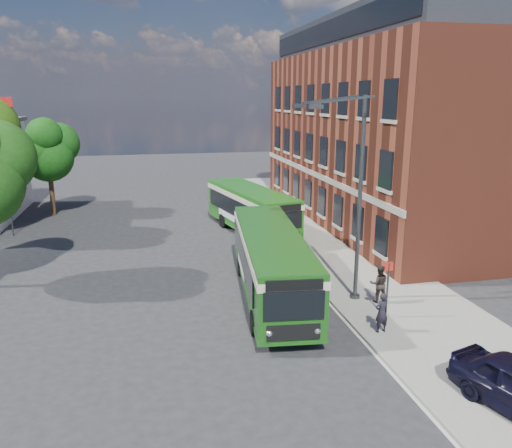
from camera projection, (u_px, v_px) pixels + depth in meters
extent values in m
plane|color=#252628|center=(233.00, 294.00, 23.27)|extent=(120.00, 120.00, 0.00)
cube|color=gray|center=(319.00, 237.00, 32.27)|extent=(6.00, 48.00, 0.15)
cube|color=beige|center=(273.00, 241.00, 31.66)|extent=(0.12, 48.00, 0.01)
cube|color=maroon|center=(395.00, 138.00, 36.05)|extent=(12.00, 26.00, 12.00)
cube|color=#B6AF9A|center=(314.00, 174.00, 35.39)|extent=(0.12, 26.00, 0.35)
cube|color=#212429|center=(402.00, 34.00, 34.29)|extent=(10.80, 24.80, 2.20)
cube|color=black|center=(327.00, 32.00, 33.16)|extent=(0.08, 24.00, 1.40)
cylinder|color=#323537|center=(5.00, 168.00, 31.86)|extent=(0.10, 0.10, 9.00)
cube|color=red|center=(5.00, 102.00, 30.93)|extent=(0.90, 0.02, 0.60)
cylinder|color=#323537|center=(355.00, 298.00, 22.42)|extent=(0.44, 0.44, 0.30)
cylinder|color=#323537|center=(360.00, 203.00, 21.34)|extent=(0.18, 0.18, 9.00)
cube|color=#323537|center=(342.00, 100.00, 19.45)|extent=(2.58, 0.46, 0.37)
cube|color=#323537|center=(331.00, 100.00, 20.59)|extent=(2.58, 0.46, 0.37)
cube|color=#323537|center=(316.00, 107.00, 18.80)|extent=(0.55, 0.22, 0.16)
cube|color=#323537|center=(299.00, 106.00, 20.85)|extent=(0.55, 0.22, 0.16)
cylinder|color=#323537|center=(387.00, 292.00, 20.15)|extent=(0.08, 0.08, 2.50)
cube|color=red|center=(389.00, 266.00, 19.87)|extent=(0.35, 0.04, 0.35)
cube|color=#195015|center=(271.00, 259.00, 22.63)|extent=(3.69, 11.47, 2.45)
cube|color=#195015|center=(271.00, 285.00, 22.94)|extent=(3.73, 11.51, 0.14)
cube|color=black|center=(243.00, 255.00, 22.75)|extent=(1.09, 9.42, 1.10)
cube|color=black|center=(298.00, 253.00, 23.02)|extent=(1.09, 9.42, 1.10)
cube|color=beige|center=(271.00, 241.00, 22.42)|extent=(3.75, 11.54, 0.32)
cube|color=#195015|center=(271.00, 234.00, 22.33)|extent=(3.58, 11.36, 0.12)
cube|color=black|center=(294.00, 306.00, 17.13)|extent=(2.15, 0.31, 1.05)
cube|color=black|center=(294.00, 285.00, 16.93)|extent=(2.00, 0.29, 0.38)
cube|color=black|center=(293.00, 332.00, 17.37)|extent=(1.90, 0.28, 0.55)
sphere|color=silver|center=(269.00, 333.00, 17.30)|extent=(0.26, 0.26, 0.26)
sphere|color=silver|center=(317.00, 331.00, 17.48)|extent=(0.26, 0.26, 0.26)
cube|color=black|center=(257.00, 223.00, 28.03)|extent=(2.00, 0.29, 0.90)
cube|color=white|center=(241.00, 266.00, 23.61)|extent=(0.38, 3.19, 0.45)
cylinder|color=black|center=(255.00, 323.00, 19.13)|extent=(0.39, 1.02, 1.00)
cylinder|color=black|center=(314.00, 320.00, 19.37)|extent=(0.39, 1.02, 1.00)
cylinder|color=black|center=(241.00, 266.00, 25.55)|extent=(0.39, 1.02, 1.00)
cylinder|color=black|center=(286.00, 264.00, 25.80)|extent=(0.39, 1.02, 1.00)
cube|color=#1D6416|center=(251.00, 207.00, 33.21)|extent=(4.52, 10.10, 2.45)
cube|color=#1D6416|center=(251.00, 226.00, 33.53)|extent=(4.57, 10.15, 0.14)
cube|color=black|center=(231.00, 206.00, 32.93)|extent=(1.77, 7.83, 1.10)
cube|color=black|center=(266.00, 203.00, 33.96)|extent=(1.77, 7.83, 1.10)
cube|color=beige|center=(251.00, 195.00, 33.01)|extent=(4.59, 10.17, 0.32)
cube|color=#1D6416|center=(251.00, 190.00, 32.92)|extent=(4.40, 9.98, 0.12)
cube|color=black|center=(285.00, 221.00, 28.83)|extent=(2.12, 0.53, 1.05)
cube|color=black|center=(286.00, 208.00, 28.64)|extent=(1.97, 0.50, 0.38)
cube|color=black|center=(285.00, 237.00, 29.07)|extent=(1.87, 0.48, 0.55)
sphere|color=silver|center=(272.00, 239.00, 28.74)|extent=(0.26, 0.26, 0.26)
sphere|color=silver|center=(298.00, 236.00, 29.43)|extent=(0.26, 0.26, 0.26)
cube|color=black|center=(224.00, 191.00, 37.50)|extent=(1.97, 0.50, 0.90)
cube|color=white|center=(227.00, 215.00, 33.73)|extent=(0.72, 3.14, 0.45)
cylinder|color=black|center=(254.00, 239.00, 30.33)|extent=(0.49, 1.04, 1.00)
cylinder|color=black|center=(288.00, 235.00, 31.27)|extent=(0.49, 1.04, 1.00)
cylinder|color=black|center=(223.00, 221.00, 34.90)|extent=(0.49, 1.04, 1.00)
cylinder|color=black|center=(254.00, 217.00, 35.85)|extent=(0.49, 1.04, 1.00)
imported|color=black|center=(382.00, 313.00, 18.96)|extent=(0.65, 0.49, 1.60)
imported|color=black|center=(379.00, 284.00, 21.75)|extent=(0.96, 0.83, 1.69)
cylinder|color=#332212|center=(52.00, 194.00, 38.49)|extent=(0.36, 0.36, 3.19)
sphere|color=#12410F|center=(48.00, 157.00, 37.77)|extent=(3.77, 3.77, 3.77)
sphere|color=#12410F|center=(58.00, 143.00, 38.24)|extent=(3.19, 3.19, 3.19)
sphere|color=#12410F|center=(37.00, 150.00, 37.01)|extent=(2.90, 2.90, 2.90)
sphere|color=#12410F|center=(44.00, 135.00, 36.67)|extent=(2.61, 2.61, 2.61)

